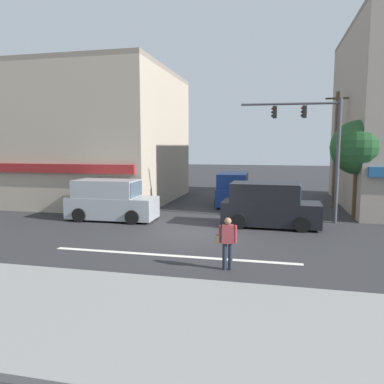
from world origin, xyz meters
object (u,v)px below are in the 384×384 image
(street_tree, at_px, (358,148))
(utility_pole_near_left, at_px, (75,147))
(van_waiting_far, at_px, (111,201))
(van_crossing_center, at_px, (269,206))
(utility_pole_far_right, at_px, (335,148))
(traffic_light_mast, at_px, (318,140))
(pedestrian_foreground_with_bag, at_px, (227,240))
(van_parked_curbside, at_px, (233,190))

(street_tree, relative_size, utility_pole_near_left, 0.71)
(van_waiting_far, relative_size, van_crossing_center, 1.00)
(utility_pole_far_right, height_order, traffic_light_mast, utility_pole_far_right)
(street_tree, bearing_deg, pedestrian_foreground_with_bag, -119.79)
(utility_pole_near_left, bearing_deg, van_waiting_far, -31.21)
(street_tree, xyz_separation_m, van_parked_curbside, (-6.88, 3.35, -2.76))
(utility_pole_near_left, bearing_deg, van_crossing_center, -8.39)
(van_parked_curbside, bearing_deg, van_waiting_far, -131.32)
(utility_pole_near_left, xyz_separation_m, utility_pole_far_right, (14.91, 4.92, -0.11))
(van_crossing_center, bearing_deg, street_tree, 33.83)
(van_crossing_center, bearing_deg, utility_pole_far_right, 59.79)
(street_tree, distance_m, pedestrian_foreground_with_bag, 11.56)
(street_tree, distance_m, utility_pole_near_left, 15.59)
(street_tree, relative_size, van_waiting_far, 1.12)
(van_waiting_far, relative_size, van_parked_curbside, 1.00)
(utility_pole_near_left, xyz_separation_m, van_parked_curbside, (8.65, 4.69, -2.82))
(traffic_light_mast, bearing_deg, utility_pole_far_right, 72.90)
(van_waiting_far, height_order, pedestrian_foreground_with_bag, van_waiting_far)
(utility_pole_near_left, distance_m, van_crossing_center, 11.57)
(utility_pole_near_left, distance_m, van_parked_curbside, 10.23)
(pedestrian_foreground_with_bag, bearing_deg, utility_pole_far_right, 69.60)
(pedestrian_foreground_with_bag, bearing_deg, street_tree, 60.21)
(utility_pole_far_right, relative_size, van_waiting_far, 1.54)
(van_waiting_far, height_order, van_crossing_center, same)
(van_parked_curbside, bearing_deg, street_tree, -25.94)
(van_waiting_far, bearing_deg, traffic_light_mast, 9.36)
(street_tree, bearing_deg, traffic_light_mast, -146.82)
(traffic_light_mast, bearing_deg, van_crossing_center, -145.56)
(utility_pole_near_left, relative_size, utility_pole_far_right, 1.03)
(van_waiting_far, bearing_deg, utility_pole_near_left, 148.79)
(traffic_light_mast, relative_size, pedestrian_foreground_with_bag, 3.71)
(pedestrian_foreground_with_bag, bearing_deg, utility_pole_near_left, 139.87)
(utility_pole_far_right, xyz_separation_m, van_parked_curbside, (-6.26, -0.23, -2.71))
(van_crossing_center, bearing_deg, van_parked_curbside, 111.16)
(van_parked_curbside, xyz_separation_m, pedestrian_foreground_with_bag, (1.31, -13.08, -0.05))
(utility_pole_near_left, height_order, van_parked_curbside, utility_pole_near_left)
(traffic_light_mast, distance_m, van_parked_curbside, 7.42)
(utility_pole_far_right, relative_size, van_parked_curbside, 1.53)
(traffic_light_mast, distance_m, van_crossing_center, 4.21)
(van_waiting_far, bearing_deg, utility_pole_far_right, 29.30)
(utility_pole_far_right, xyz_separation_m, traffic_light_mast, (-1.54, -4.99, 0.46))
(street_tree, height_order, utility_pole_far_right, utility_pole_far_right)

